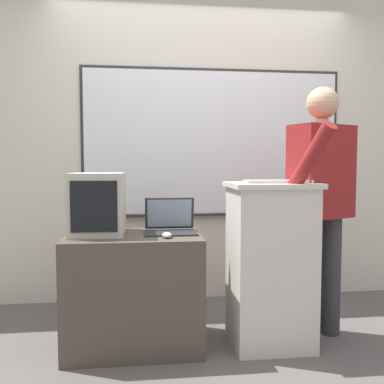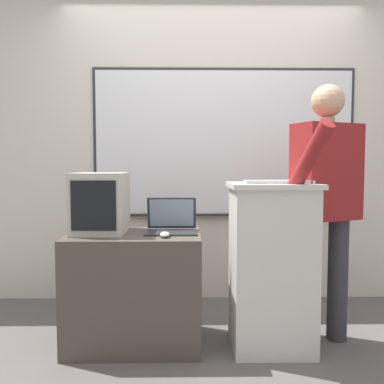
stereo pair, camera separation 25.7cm
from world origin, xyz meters
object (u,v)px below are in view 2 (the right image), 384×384
(side_desk, at_px, (135,289))
(computer_mouse_by_laptop, at_px, (165,235))
(laptop, at_px, (171,221))
(wireless_keyboard, at_px, (279,182))
(computer_mouse_by_keyboard, at_px, (310,181))
(person_presenter, at_px, (326,196))
(lectern_podium, at_px, (271,265))
(crt_monitor, at_px, (100,203))

(side_desk, bearing_deg, computer_mouse_by_laptop, -34.41)
(laptop, height_order, wireless_keyboard, wireless_keyboard)
(computer_mouse_by_laptop, bearing_deg, computer_mouse_by_keyboard, 0.88)
(side_desk, height_order, person_presenter, person_presenter)
(side_desk, relative_size, laptop, 2.54)
(lectern_podium, bearing_deg, crt_monitor, 174.05)
(person_presenter, bearing_deg, wireless_keyboard, 175.15)
(side_desk, distance_m, crt_monitor, 0.60)
(lectern_podium, xyz_separation_m, computer_mouse_by_keyboard, (0.22, -0.06, 0.54))
(person_presenter, bearing_deg, side_desk, 156.36)
(crt_monitor, bearing_deg, wireless_keyboard, -8.83)
(side_desk, distance_m, person_presenter, 1.37)
(laptop, height_order, crt_monitor, crt_monitor)
(crt_monitor, bearing_deg, laptop, 3.09)
(side_desk, distance_m, laptop, 0.49)
(laptop, distance_m, crt_monitor, 0.48)
(side_desk, bearing_deg, person_presenter, -0.49)
(lectern_podium, relative_size, person_presenter, 0.63)
(wireless_keyboard, xyz_separation_m, computer_mouse_by_laptop, (-0.69, -0.02, -0.32))
(side_desk, distance_m, wireless_keyboard, 1.14)
(side_desk, bearing_deg, lectern_podium, -3.96)
(laptop, distance_m, computer_mouse_by_keyboard, 0.92)
(computer_mouse_by_laptop, xyz_separation_m, computer_mouse_by_keyboard, (0.89, 0.01, 0.33))
(person_presenter, xyz_separation_m, wireless_keyboard, (-0.33, -0.11, 0.09))
(side_desk, relative_size, computer_mouse_by_laptop, 8.43)
(person_presenter, bearing_deg, computer_mouse_by_laptop, 163.97)
(computer_mouse_by_keyboard, height_order, crt_monitor, crt_monitor)
(computer_mouse_by_laptop, height_order, computer_mouse_by_keyboard, computer_mouse_by_keyboard)
(computer_mouse_by_keyboard, bearing_deg, person_presenter, 39.61)
(side_desk, bearing_deg, wireless_keyboard, -7.65)
(lectern_podium, relative_size, wireless_keyboard, 2.55)
(crt_monitor, bearing_deg, lectern_podium, -5.95)
(computer_mouse_by_keyboard, xyz_separation_m, crt_monitor, (-1.31, 0.18, -0.15))
(computer_mouse_by_keyboard, distance_m, crt_monitor, 1.33)
(computer_mouse_by_laptop, relative_size, crt_monitor, 0.25)
(computer_mouse_by_laptop, bearing_deg, side_desk, 145.59)
(wireless_keyboard, bearing_deg, crt_monitor, 171.17)
(wireless_keyboard, bearing_deg, side_desk, 172.35)
(lectern_podium, relative_size, crt_monitor, 2.61)
(lectern_podium, bearing_deg, computer_mouse_by_laptop, -173.33)
(person_presenter, distance_m, computer_mouse_by_laptop, 1.06)
(lectern_podium, height_order, person_presenter, person_presenter)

